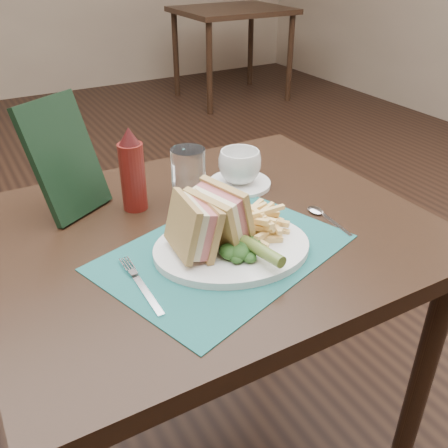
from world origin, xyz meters
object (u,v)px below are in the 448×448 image
table_main (210,356)px  drinking_glass (189,177)px  plate (232,248)px  ketchup_bottle (132,169)px  placemat (224,252)px  sandwich_half_b (212,218)px  table_bg_right (232,55)px  sandwich_half_a (183,228)px  coffee_cup (240,167)px  check_presenter (64,158)px  saucer (239,184)px

table_main → drinking_glass: bearing=83.8°
plate → ketchup_bottle: (-0.09, 0.26, 0.08)m
placemat → sandwich_half_b: 0.08m
table_bg_right → sandwich_half_a: (-1.96, -3.15, 0.45)m
coffee_cup → check_presenter: bearing=168.7°
table_bg_right → table_main: bearing=-121.3°
plate → coffee_cup: coffee_cup is taller
placemat → sandwich_half_b: size_ratio=3.85×
table_main → check_presenter: check_presenter is taller
ketchup_bottle → check_presenter: (-0.12, 0.06, 0.03)m
plate → check_presenter: check_presenter is taller
sandwich_half_a → saucer: (0.26, 0.23, -0.07)m
placemat → saucer: bearing=53.0°
placemat → ketchup_bottle: bearing=107.5°
table_bg_right → placemat: size_ratio=2.01×
sandwich_half_b → coffee_cup: size_ratio=1.15×
table_bg_right → check_presenter: size_ratio=3.56×
ketchup_bottle → table_main: bearing=-54.9°
sandwich_half_b → coffee_cup: sandwich_half_b is taller
saucer → sandwich_half_b: bearing=-131.2°
sandwich_half_b → saucer: (0.20, 0.22, -0.07)m
table_main → ketchup_bottle: ketchup_bottle is taller
table_bg_right → saucer: bearing=-120.2°
drinking_glass → ketchup_bottle: 0.12m
table_main → saucer: 0.43m
placemat → saucer: saucer is taller
table_main → sandwich_half_a: (-0.10, -0.10, 0.45)m
table_bg_right → placemat: bearing=-120.7°
table_main → placemat: placemat is taller
placemat → saucer: size_ratio=2.98×
coffee_cup → sandwich_half_b: bearing=-131.2°
table_main → table_bg_right: size_ratio=1.00×
plate → ketchup_bottle: bearing=123.6°
sandwich_half_a → drinking_glass: drinking_glass is taller
saucer → ketchup_bottle: (-0.26, 0.02, 0.09)m
saucer → ketchup_bottle: ketchup_bottle is taller
table_bg_right → sandwich_half_b: bearing=-121.1°
coffee_cup → sandwich_half_a: bearing=-138.5°
placemat → sandwich_half_a: 0.11m
table_bg_right → plate: 3.69m
ketchup_bottle → coffee_cup: bearing=-3.7°
ketchup_bottle → placemat: bearing=-72.5°
placemat → check_presenter: (-0.20, 0.31, 0.12)m
placemat → plate: (0.01, -0.01, 0.01)m
sandwich_half_b → check_presenter: 0.36m
plate → sandwich_half_a: sandwich_half_a is taller
table_main → table_bg_right: (1.85, 3.05, 0.00)m
sandwich_half_b → table_bg_right: bearing=44.4°
saucer → ketchup_bottle: size_ratio=0.81×
sandwich_half_b → ketchup_bottle: 0.25m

